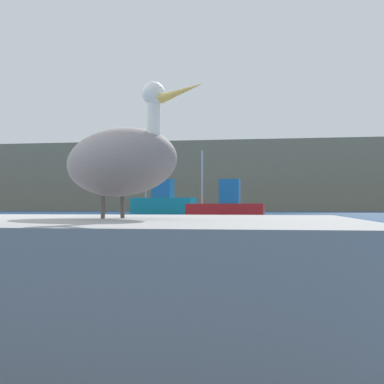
% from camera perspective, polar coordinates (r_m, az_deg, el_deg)
% --- Properties ---
extents(hillside_backdrop, '(140.00, 12.29, 9.57)m').
position_cam_1_polar(hillside_backdrop, '(72.68, 6.53, 1.66)').
color(hillside_backdrop, '#7F755B').
rests_on(hillside_backdrop, ground).
extents(pier_dock, '(3.33, 2.89, 0.72)m').
position_cam_1_polar(pier_dock, '(3.59, -8.55, -8.79)').
color(pier_dock, gray).
rests_on(pier_dock, ground).
extents(pelican, '(1.29, 1.08, 0.90)m').
position_cam_1_polar(pelican, '(3.56, -8.39, 3.55)').
color(pelican, slate).
rests_on(pelican, pier_dock).
extents(fishing_boat_red, '(5.41, 1.69, 4.64)m').
position_cam_1_polar(fishing_boat_red, '(34.58, 3.94, -1.43)').
color(fishing_boat_red, red).
rests_on(fishing_boat_red, ground).
extents(fishing_boat_teal, '(6.01, 2.76, 4.06)m').
position_cam_1_polar(fishing_boat_teal, '(45.76, -3.30, -1.18)').
color(fishing_boat_teal, teal).
rests_on(fishing_boat_teal, ground).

